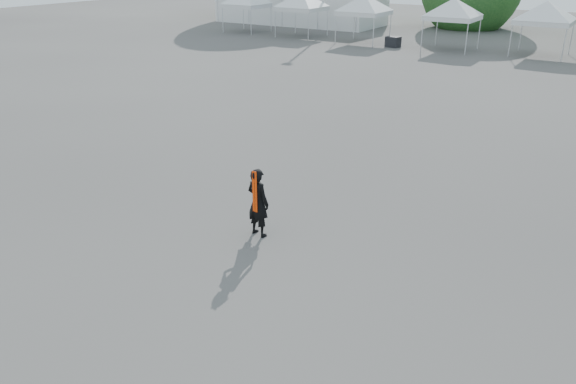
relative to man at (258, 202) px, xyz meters
The scene contains 6 objects.
ground 1.99m from the man, 61.56° to the left, with size 120.00×120.00×0.00m, color #474442.
marquee 42.28m from the man, 120.00° to the left, with size 15.00×6.25×4.23m.
tent_d 29.39m from the man, 99.15° to the left, with size 4.45×4.45×3.88m.
tent_e 29.70m from the man, 88.30° to the left, with size 4.62×4.62×3.88m.
man is the anchor object (origin of this frame).
crate_west 29.21m from the man, 106.58° to the left, with size 0.91×0.71×0.71m, color black.
Camera 1 is at (5.93, -11.05, 6.05)m, focal length 35.00 mm.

